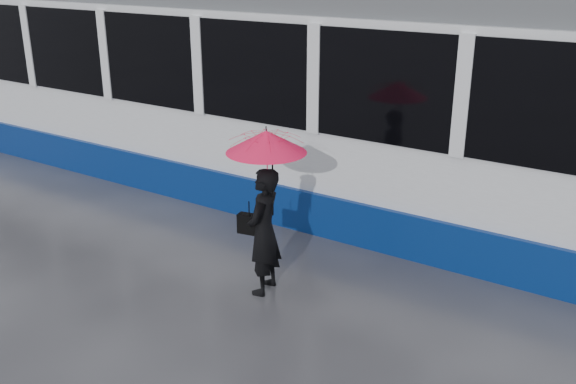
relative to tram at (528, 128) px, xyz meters
The scene contains 6 objects.
ground 4.19m from the tram, 139.66° to the right, with size 90.00×90.00×0.00m, color #2E2D33.
rails 3.36m from the tram, behind, with size 34.00×1.51×0.02m.
tram is the anchor object (origin of this frame).
woman 3.73m from the tram, 125.34° to the right, with size 0.55×0.36×1.52m, color black.
umbrella 3.60m from the tram, 124.69° to the right, with size 1.05×1.05×1.03m.
handbag 3.84m from the tram, 128.26° to the right, with size 0.29×0.17×0.42m.
Camera 1 is at (4.79, -5.93, 3.74)m, focal length 40.00 mm.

